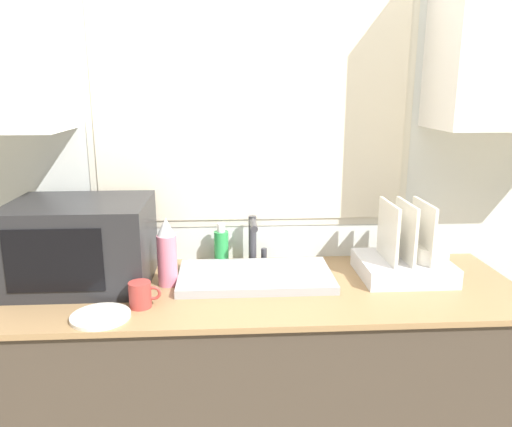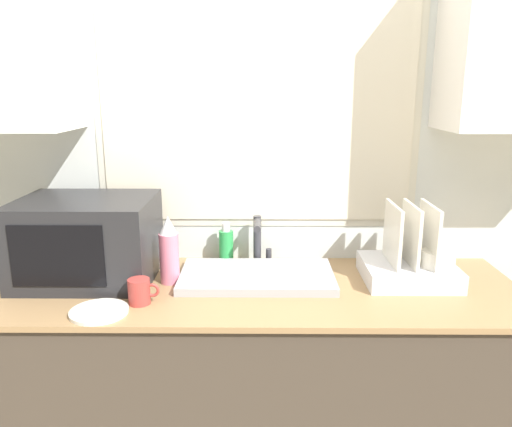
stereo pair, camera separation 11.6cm
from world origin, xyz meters
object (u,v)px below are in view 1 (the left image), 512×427
at_px(spray_bottle, 167,253).
at_px(mug_near_sink, 141,295).
at_px(dish_rack, 406,260).
at_px(faucet, 253,237).
at_px(microwave, 82,243).
at_px(soap_bottle, 221,246).

distance_m(spray_bottle, mug_near_sink, 0.22).
bearing_deg(dish_rack, mug_near_sink, -167.55).
relative_size(faucet, mug_near_sink, 1.89).
height_order(faucet, dish_rack, dish_rack).
bearing_deg(faucet, microwave, -166.27).
relative_size(faucet, dish_rack, 0.60).
height_order(faucet, soap_bottle, faucet).
bearing_deg(mug_near_sink, soap_bottle, 56.69).
bearing_deg(soap_bottle, microwave, -161.42).
distance_m(dish_rack, mug_near_sink, 0.98).
bearing_deg(soap_bottle, spray_bottle, -132.87).
height_order(dish_rack, soap_bottle, dish_rack).
distance_m(dish_rack, spray_bottle, 0.89).
height_order(faucet, microwave, microwave).
bearing_deg(spray_bottle, microwave, 172.75).
xyz_separation_m(microwave, soap_bottle, (0.50, 0.17, -0.08)).
relative_size(microwave, dish_rack, 1.48).
bearing_deg(mug_near_sink, dish_rack, 12.45).
distance_m(faucet, soap_bottle, 0.14).
xyz_separation_m(microwave, mug_near_sink, (0.24, -0.23, -0.11)).
height_order(microwave, dish_rack, microwave).
relative_size(microwave, soap_bottle, 2.84).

